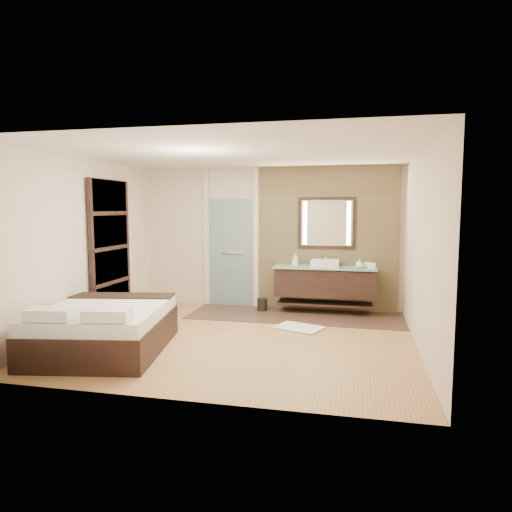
% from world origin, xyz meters
% --- Properties ---
extents(floor, '(5.00, 5.00, 0.00)m').
position_xyz_m(floor, '(0.00, 0.00, 0.00)').
color(floor, '#9A6D40').
rests_on(floor, ground).
extents(tile_strip, '(3.80, 1.30, 0.01)m').
position_xyz_m(tile_strip, '(0.60, 1.60, 0.01)').
color(tile_strip, '#3D2821').
rests_on(tile_strip, floor).
extents(stone_wall, '(2.60, 0.08, 2.70)m').
position_xyz_m(stone_wall, '(1.10, 2.21, 1.35)').
color(stone_wall, tan).
rests_on(stone_wall, floor).
extents(vanity, '(1.85, 0.55, 0.88)m').
position_xyz_m(vanity, '(1.10, 1.92, 0.58)').
color(vanity, black).
rests_on(vanity, stone_wall).
extents(mirror_unit, '(1.06, 0.04, 0.96)m').
position_xyz_m(mirror_unit, '(1.10, 2.16, 1.65)').
color(mirror_unit, black).
rests_on(mirror_unit, stone_wall).
extents(frosted_door, '(1.10, 0.12, 2.70)m').
position_xyz_m(frosted_door, '(-0.75, 2.20, 1.14)').
color(frosted_door, '#A6D2CE').
rests_on(frosted_door, floor).
extents(shoji_partition, '(0.06, 1.20, 2.40)m').
position_xyz_m(shoji_partition, '(-2.43, 0.60, 1.21)').
color(shoji_partition, black).
rests_on(shoji_partition, floor).
extents(bed, '(1.87, 2.18, 0.75)m').
position_xyz_m(bed, '(-1.65, -0.95, 0.31)').
color(bed, black).
rests_on(bed, floor).
extents(bath_mat, '(0.85, 0.72, 0.02)m').
position_xyz_m(bath_mat, '(0.78, 0.75, 0.02)').
color(bath_mat, silver).
rests_on(bath_mat, floor).
extents(waste_bin, '(0.23, 0.23, 0.24)m').
position_xyz_m(waste_bin, '(-0.05, 1.85, 0.12)').
color(waste_bin, black).
rests_on(waste_bin, floor).
extents(tissue_box, '(0.13, 0.13, 0.10)m').
position_xyz_m(tissue_box, '(1.92, 1.78, 0.92)').
color(tissue_box, white).
rests_on(tissue_box, vanity).
extents(soap_bottle_a, '(0.12, 0.12, 0.25)m').
position_xyz_m(soap_bottle_a, '(0.57, 1.81, 0.99)').
color(soap_bottle_a, white).
rests_on(soap_bottle_a, vanity).
extents(soap_bottle_b, '(0.09, 0.09, 0.19)m').
position_xyz_m(soap_bottle_b, '(0.54, 1.94, 0.96)').
color(soap_bottle_b, '#B2B2B2').
rests_on(soap_bottle_b, vanity).
extents(soap_bottle_c, '(0.17, 0.17, 0.17)m').
position_xyz_m(soap_bottle_c, '(1.71, 1.81, 0.95)').
color(soap_bottle_c, silver).
rests_on(soap_bottle_c, vanity).
extents(cup, '(0.16, 0.16, 0.09)m').
position_xyz_m(cup, '(1.85, 1.98, 0.91)').
color(cup, white).
rests_on(cup, vanity).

